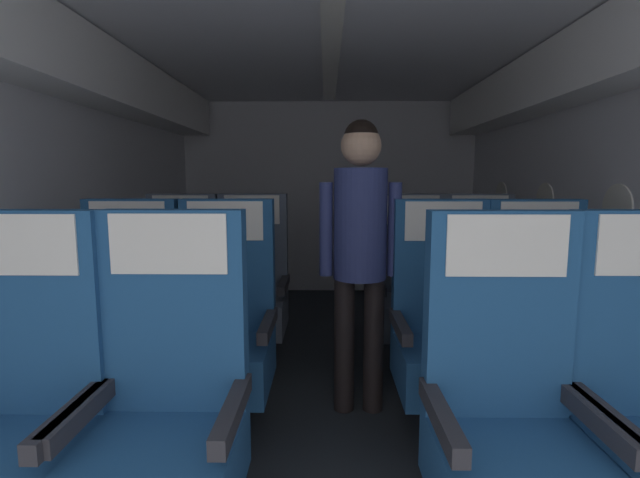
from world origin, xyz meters
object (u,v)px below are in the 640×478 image
object	(u,v)px
seat_b_right_aisle	(540,336)
seat_c_left_aisle	(251,292)
seat_c_right_window	(411,293)
seat_c_left_window	(180,293)
seat_b_right_window	(444,335)
seat_a_left_window	(14,424)
seat_a_left_aisle	(166,421)
seat_c_right_aisle	(480,293)
seat_b_left_window	(126,333)
seat_b_left_aisle	(224,334)
seat_a_right_window	(509,427)
flight_attendant	(360,237)

from	to	relation	value
seat_b_right_aisle	seat_c_left_aisle	distance (m)	1.81
seat_c_right_window	seat_c_left_window	bearing A→B (deg)	-179.10
seat_b_right_window	seat_b_right_aisle	bearing A→B (deg)	-1.28
seat_c_left_aisle	seat_b_right_aisle	bearing A→B (deg)	-28.79
seat_a_left_window	seat_c_right_window	size ratio (longest dim) A/B	1.00
seat_b_right_aisle	seat_c_left_aisle	size ratio (longest dim) A/B	1.00
seat_a_left_aisle	seat_b_right_aisle	xyz separation A→B (m)	(1.59, 0.82, 0.00)
seat_c_right_aisle	seat_b_left_window	bearing A→B (deg)	-157.64
seat_a_left_window	seat_b_right_aisle	world-z (taller)	same
seat_b_left_aisle	seat_c_right_window	distance (m)	1.40
seat_a_left_aisle	seat_c_right_window	bearing A→B (deg)	56.75
seat_c_left_window	seat_b_left_window	bearing A→B (deg)	-90.42
seat_c_left_aisle	seat_c_right_window	xyz separation A→B (m)	(1.11, -0.00, 0.00)
seat_a_left_window	seat_b_left_aisle	bearing A→B (deg)	60.76
seat_a_left_aisle	seat_a_right_window	world-z (taller)	same
seat_c_right_aisle	seat_c_right_window	distance (m)	0.47
seat_c_left_aisle	seat_c_right_window	distance (m)	1.11
seat_c_right_aisle	seat_a_left_window	bearing A→B (deg)	-140.26
seat_a_left_window	flight_attendant	xyz separation A→B (m)	(1.18, 1.03, 0.47)
seat_a_left_window	seat_b_left_window	distance (m)	0.86
flight_attendant	seat_a_left_aisle	bearing A→B (deg)	39.59
seat_a_right_window	seat_c_right_aisle	distance (m)	1.78
seat_a_left_window	seat_b_right_window	xyz separation A→B (m)	(1.59, 0.86, 0.00)
seat_c_left_aisle	seat_c_right_window	world-z (taller)	same
flight_attendant	seat_c_left_aisle	bearing A→B (deg)	-60.24
seat_b_right_aisle	seat_c_right_window	size ratio (longest dim) A/B	1.00
seat_a_left_window	seat_c_right_aisle	distance (m)	2.68
seat_a_right_window	seat_b_left_aisle	distance (m)	1.39
seat_a_left_window	seat_c_left_window	xyz separation A→B (m)	(-0.01, 1.69, 0.00)
seat_c_right_aisle	seat_c_left_window	bearing A→B (deg)	-179.34
seat_c_left_window	seat_c_right_aisle	distance (m)	2.07
seat_b_right_window	seat_b_left_aisle	bearing A→B (deg)	179.68
seat_a_right_window	seat_c_left_window	bearing A→B (deg)	133.28
seat_a_right_window	seat_c_right_window	bearing A→B (deg)	89.62
seat_c_left_window	flight_attendant	world-z (taller)	flight_attendant
seat_b_right_aisle	seat_c_right_window	bearing A→B (deg)	118.85
seat_c_left_window	seat_c_right_window	distance (m)	1.60
seat_b_left_aisle	seat_c_left_window	distance (m)	0.96
seat_b_right_window	seat_c_left_window	xyz separation A→B (m)	(-1.60, 0.83, 0.00)
seat_c_left_aisle	seat_c_right_aisle	bearing A→B (deg)	-0.16
seat_b_right_window	flight_attendant	world-z (taller)	flight_attendant
seat_a_left_window	seat_a_left_aisle	bearing A→B (deg)	3.03
seat_b_right_window	seat_a_left_window	bearing A→B (deg)	-151.73
seat_a_right_window	seat_b_left_window	distance (m)	1.81
seat_b_right_window	seat_c_right_aisle	xyz separation A→B (m)	(0.47, 0.86, 0.00)
seat_a_left_aisle	seat_b_left_window	distance (m)	0.97
flight_attendant	seat_b_right_window	bearing A→B (deg)	141.65
seat_b_right_window	flight_attendant	size ratio (longest dim) A/B	0.74
seat_b_left_window	seat_b_right_aisle	world-z (taller)	same
flight_attendant	seat_c_right_window	bearing A→B (deg)	-136.55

